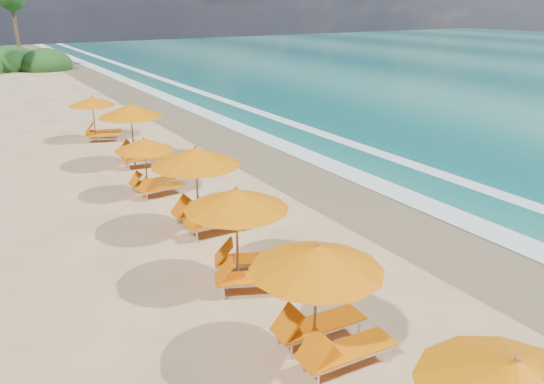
% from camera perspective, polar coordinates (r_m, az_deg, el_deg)
% --- Properties ---
extents(ground, '(160.00, 160.00, 0.00)m').
position_cam_1_polar(ground, '(16.11, 0.00, -4.01)').
color(ground, '#DAB680').
rests_on(ground, ground).
extents(wet_sand, '(4.00, 160.00, 0.01)m').
position_cam_1_polar(wet_sand, '(18.35, 10.76, -1.31)').
color(wet_sand, olive).
rests_on(wet_sand, ground).
extents(surf_foam, '(4.00, 160.00, 0.01)m').
position_cam_1_polar(surf_foam, '(20.16, 16.53, 0.22)').
color(surf_foam, white).
rests_on(surf_foam, ground).
extents(station_2, '(2.80, 2.60, 2.51)m').
position_cam_1_polar(station_2, '(10.08, 5.67, -10.80)').
color(station_2, olive).
rests_on(station_2, ground).
extents(station_3, '(3.31, 3.29, 2.52)m').
position_cam_1_polar(station_3, '(12.60, -2.90, -4.11)').
color(station_3, olive).
rests_on(station_3, ground).
extents(station_4, '(2.86, 2.64, 2.65)m').
position_cam_1_polar(station_4, '(15.71, -7.37, 1.00)').
color(station_4, olive).
rests_on(station_4, ground).
extents(station_5, '(2.39, 2.24, 2.11)m').
position_cam_1_polar(station_5, '(19.12, -12.97, 3.14)').
color(station_5, olive).
rests_on(station_5, ground).
extents(station_6, '(3.08, 2.92, 2.65)m').
position_cam_1_polar(station_6, '(22.75, -14.28, 6.48)').
color(station_6, olive).
rests_on(station_6, ground).
extents(station_7, '(2.81, 2.75, 2.21)m').
position_cam_1_polar(station_7, '(27.55, -18.27, 7.84)').
color(station_7, olive).
rests_on(station_7, ground).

